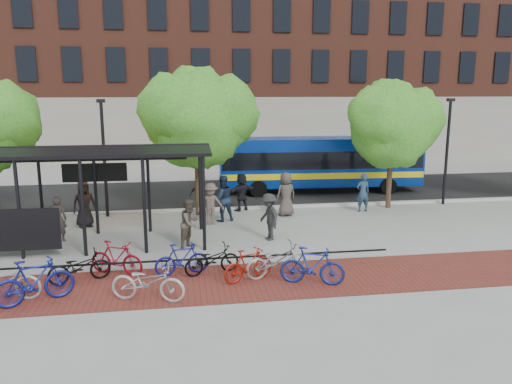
{
  "coord_description": "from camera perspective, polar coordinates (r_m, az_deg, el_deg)",
  "views": [
    {
      "loc": [
        -3.81,
        -18.63,
        5.47
      ],
      "look_at": [
        -0.87,
        0.17,
        1.6
      ],
      "focal_mm": 35.0,
      "sensor_mm": 36.0,
      "label": 1
    }
  ],
  "objects": [
    {
      "name": "ground",
      "position": [
        19.79,
        2.56,
        -4.56
      ],
      "size": [
        160.0,
        160.0,
        0.0
      ],
      "primitive_type": "plane",
      "color": "#9E9E99",
      "rests_on": "ground"
    },
    {
      "name": "asphalt_street",
      "position": [
        27.45,
        -0.74,
        0.01
      ],
      "size": [
        160.0,
        8.0,
        0.01
      ],
      "primitive_type": "cube",
      "color": "black",
      "rests_on": "ground"
    },
    {
      "name": "curb",
      "position": [
        23.58,
        0.64,
        -1.77
      ],
      "size": [
        160.0,
        0.25,
        0.12
      ],
      "primitive_type": "cube",
      "color": "#B7B7B2",
      "rests_on": "ground"
    },
    {
      "name": "brick_strip",
      "position": [
        14.8,
        -1.27,
        -10.19
      ],
      "size": [
        24.0,
        3.0,
        0.01
      ],
      "primitive_type": "cube",
      "color": "maroon",
      "rests_on": "ground"
    },
    {
      "name": "bike_rack_rail",
      "position": [
        15.54,
        -6.53,
        -9.2
      ],
      "size": [
        12.0,
        0.05,
        0.95
      ],
      "primitive_type": "cube",
      "color": "black",
      "rests_on": "ground"
    },
    {
      "name": "building_brick",
      "position": [
        46.94,
        8.64,
        16.91
      ],
      "size": [
        55.0,
        14.0,
        20.0
      ],
      "primitive_type": "cube",
      "color": "brown",
      "rests_on": "ground"
    },
    {
      "name": "bus_shelter",
      "position": [
        18.83,
        -22.12,
        3.11
      ],
      "size": [
        10.6,
        3.07,
        3.6
      ],
      "color": "black",
      "rests_on": "ground"
    },
    {
      "name": "tree_b",
      "position": [
        22.02,
        -6.61,
        8.79
      ],
      "size": [
        5.15,
        4.2,
        6.47
      ],
      "color": "#382619",
      "rests_on": "ground"
    },
    {
      "name": "tree_c",
      "position": [
        24.15,
        15.46,
        7.72
      ],
      "size": [
        4.66,
        3.8,
        5.92
      ],
      "color": "#382619",
      "rests_on": "ground"
    },
    {
      "name": "lamp_post_left",
      "position": [
        22.63,
        -16.98,
        4.08
      ],
      "size": [
        0.35,
        0.2,
        5.12
      ],
      "color": "black",
      "rests_on": "ground"
    },
    {
      "name": "lamp_post_right",
      "position": [
        25.8,
        21.01,
        4.68
      ],
      "size": [
        0.35,
        0.2,
        5.12
      ],
      "color": "black",
      "rests_on": "ground"
    },
    {
      "name": "bus",
      "position": [
        27.61,
        7.3,
        3.56
      ],
      "size": [
        11.08,
        3.03,
        2.96
      ],
      "rotation": [
        0.0,
        0.0,
        -0.05
      ],
      "color": "navy",
      "rests_on": "ground"
    },
    {
      "name": "bike_2",
      "position": [
        14.96,
        -27.07,
        -9.1
      ],
      "size": [
        2.05,
        0.79,
        1.06
      ],
      "primitive_type": "imported",
      "rotation": [
        0.0,
        0.0,
        1.53
      ],
      "color": "#B9B9BC",
      "rests_on": "ground"
    },
    {
      "name": "bike_3",
      "position": [
        14.39,
        -24.03,
        -9.29
      ],
      "size": [
        2.08,
        1.35,
        1.22
      ],
      "primitive_type": "imported",
      "rotation": [
        0.0,
        0.0,
        2.0
      ],
      "color": "navy",
      "rests_on": "ground"
    },
    {
      "name": "bike_4",
      "position": [
        15.49,
        -19.54,
        -8.06
      ],
      "size": [
        1.86,
        1.12,
        0.92
      ],
      "primitive_type": "imported",
      "rotation": [
        0.0,
        0.0,
        1.88
      ],
      "color": "black",
      "rests_on": "ground"
    },
    {
      "name": "bike_5",
      "position": [
        15.73,
        -15.66,
        -7.27
      ],
      "size": [
        1.79,
        1.18,
        1.05
      ],
      "primitive_type": "imported",
      "rotation": [
        0.0,
        0.0,
        1.14
      ],
      "color": "maroon",
      "rests_on": "ground"
    },
    {
      "name": "bike_6",
      "position": [
        13.64,
        -12.25,
        -10.01
      ],
      "size": [
        2.14,
        1.28,
        1.06
      ],
      "primitive_type": "imported",
      "rotation": [
        0.0,
        0.0,
        1.27
      ],
      "color": "#ABABAE",
      "rests_on": "ground"
    },
    {
      "name": "bike_7",
      "position": [
        15.32,
        -8.5,
        -7.59
      ],
      "size": [
        1.7,
        0.77,
        0.99
      ],
      "primitive_type": "imported",
      "rotation": [
        0.0,
        0.0,
        1.77
      ],
      "color": "navy",
      "rests_on": "ground"
    },
    {
      "name": "bike_8",
      "position": [
        15.28,
        -5.07,
        -7.71
      ],
      "size": [
        1.83,
        1.05,
        0.91
      ],
      "primitive_type": "imported",
      "rotation": [
        0.0,
        0.0,
        1.85
      ],
      "color": "black",
      "rests_on": "ground"
    },
    {
      "name": "bike_9",
      "position": [
        14.68,
        -0.87,
        -8.32
      ],
      "size": [
        1.68,
        1.1,
        0.98
      ],
      "primitive_type": "imported",
      "rotation": [
        0.0,
        0.0,
        2.0
      ],
      "color": "maroon",
      "rests_on": "ground"
    },
    {
      "name": "bike_10",
      "position": [
        15.0,
        2.38,
        -7.78
      ],
      "size": [
        2.09,
        1.16,
        1.04
      ],
      "primitive_type": "imported",
      "rotation": [
        0.0,
        0.0,
        1.82
      ],
      "color": "gray",
      "rests_on": "ground"
    },
    {
      "name": "bike_11",
      "position": [
        14.5,
        6.46,
        -8.39
      ],
      "size": [
        1.92,
        1.1,
        1.11
      ],
      "primitive_type": "imported",
      "rotation": [
        0.0,
        0.0,
        1.24
      ],
      "color": "navy",
      "rests_on": "ground"
    },
    {
      "name": "pedestrian_0",
      "position": [
        21.45,
        -19.05,
        -1.29
      ],
      "size": [
        1.1,
        0.94,
        1.91
      ],
      "primitive_type": "imported",
      "rotation": [
        0.0,
        0.0,
        0.42
      ],
      "color": "black",
      "rests_on": "ground"
    },
    {
      "name": "pedestrian_1",
      "position": [
        19.75,
        -21.7,
        -2.88
      ],
      "size": [
        0.63,
        0.43,
        1.69
      ],
      "primitive_type": "imported",
      "rotation": [
        0.0,
        0.0,
        3.1
      ],
      "color": "#372F2C",
      "rests_on": "ground"
    },
    {
      "name": "pedestrian_2",
      "position": [
        21.19,
        -3.84,
        -0.73
      ],
      "size": [
        1.11,
        0.96,
        1.98
      ],
      "primitive_type": "imported",
      "rotation": [
        0.0,
        0.0,
        3.38
      ],
      "color": "#1A273C",
      "rests_on": "ground"
    },
    {
      "name": "pedestrian_3",
      "position": [
        20.74,
        -5.21,
        -1.35
      ],
      "size": [
        1.19,
        0.76,
        1.75
      ],
      "primitive_type": "imported",
      "rotation": [
        0.0,
        0.0,
        0.1
      ],
      "color": "brown",
      "rests_on": "ground"
    },
    {
      "name": "pedestrian_4",
      "position": [
        22.55,
        -6.37,
        -0.37
      ],
      "size": [
        1.05,
        0.52,
        1.72
      ],
      "primitive_type": "imported",
      "rotation": [
        0.0,
        0.0,
        6.39
      ],
      "color": "black",
      "rests_on": "ground"
    },
    {
      "name": "pedestrian_5",
      "position": [
        23.07,
        -1.66,
        -0.0
      ],
      "size": [
        1.66,
        1.24,
        1.74
      ],
      "primitive_type": "imported",
      "rotation": [
        0.0,
        0.0,
        3.65
      ],
      "color": "black",
      "rests_on": "ground"
    },
    {
      "name": "pedestrian_6",
      "position": [
        22.1,
        3.45,
        -0.25
      ],
      "size": [
        1.1,
        0.88,
        1.95
      ],
      "primitive_type": "imported",
      "rotation": [
        0.0,
        0.0,
        3.44
      ],
      "color": "#453E37",
      "rests_on": "ground"
    },
    {
      "name": "pedestrian_7",
      "position": [
        23.37,
        12.12,
        -0.07
      ],
      "size": [
        0.68,
        0.48,
        1.78
      ],
      "primitive_type": "imported",
      "rotation": [
        0.0,
        0.0,
        3.22
      ],
      "color": "#223850",
      "rests_on": "ground"
    },
    {
      "name": "pedestrian_8",
      "position": [
        17.74,
        -7.55,
        -3.57
      ],
      "size": [
        1.05,
        1.1,
        1.78
      ],
      "primitive_type": "imported",
      "rotation": [
        0.0,
        0.0,
        0.95
      ],
      "color": "#4E473A",
      "rests_on": "ground"
    },
    {
      "name": "pedestrian_9",
      "position": [
        18.52,
        1.49,
        -2.85
      ],
      "size": [
        0.97,
        1.29,
        1.76
      ],
      "primitive_type": "imported",
      "rotation": [
        0.0,
        0.0,
        5.03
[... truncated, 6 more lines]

